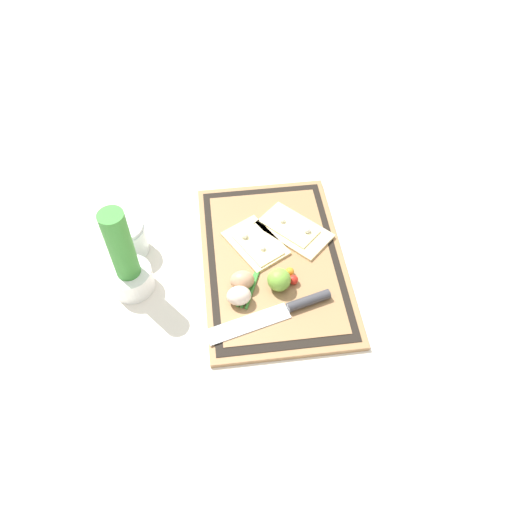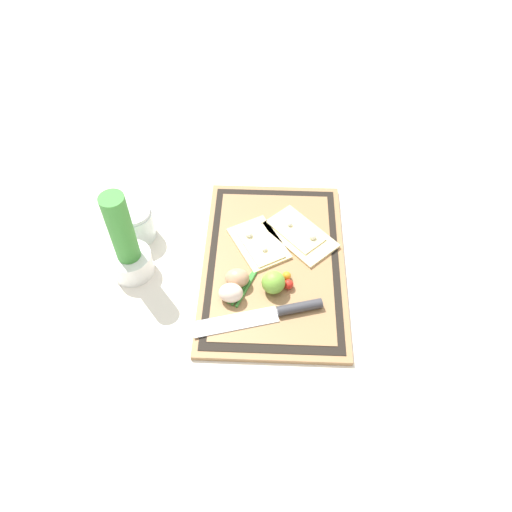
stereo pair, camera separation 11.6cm
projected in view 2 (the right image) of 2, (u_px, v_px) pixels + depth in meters
name	position (u px, v px, depth m)	size (l,w,h in m)	color
ground_plane	(273.00, 265.00, 1.19)	(6.00, 6.00, 0.00)	silver
cutting_board	(274.00, 263.00, 1.18)	(0.51, 0.33, 0.02)	#997047
pizza_slice_near	(299.00, 234.00, 1.22)	(0.20, 0.20, 0.02)	beige
pizza_slice_far	(259.00, 244.00, 1.20)	(0.18, 0.16, 0.02)	beige
knife	(280.00, 312.00, 1.08)	(0.10, 0.28, 0.02)	silver
egg_brown	(237.00, 278.00, 1.12)	(0.04, 0.05, 0.04)	tan
egg_pink	(231.00, 293.00, 1.09)	(0.04, 0.05, 0.04)	beige
lime	(272.00, 282.00, 1.10)	(0.05, 0.05, 0.05)	#70A838
cherry_tomato_red	(288.00, 284.00, 1.12)	(0.02, 0.02, 0.02)	red
cherry_tomato_yellow	(287.00, 276.00, 1.13)	(0.02, 0.02, 0.02)	orange
scallion_bunch	(261.00, 262.00, 1.17)	(0.25, 0.14, 0.01)	#388433
herb_pot	(127.00, 248.00, 1.11)	(0.10, 0.10, 0.24)	white
sauce_jar	(136.00, 225.00, 1.22)	(0.09, 0.09, 0.09)	silver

